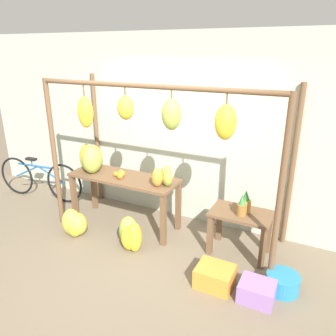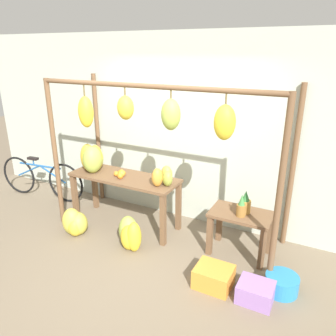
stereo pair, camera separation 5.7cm
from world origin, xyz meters
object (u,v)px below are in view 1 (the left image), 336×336
at_px(banana_pile_on_table, 92,159).
at_px(orange_pile, 120,174).
at_px(pineapple_cluster, 244,204).
at_px(fruit_crate_purple, 257,291).
at_px(blue_bucket, 282,283).
at_px(papaya_pile, 164,177).
at_px(banana_pile_ground_right, 130,234).
at_px(parked_bicycle, 40,179).
at_px(fruit_crate_white, 215,276).
at_px(banana_pile_ground_left, 75,224).

height_order(banana_pile_on_table, orange_pile, banana_pile_on_table).
xyz_separation_m(pineapple_cluster, fruit_crate_purple, (0.38, -0.76, -0.61)).
bearing_deg(blue_bucket, papaya_pile, 166.26).
distance_m(banana_pile_ground_right, parked_bicycle, 2.40).
relative_size(banana_pile_ground_right, fruit_crate_white, 1.04).
height_order(banana_pile_ground_right, parked_bicycle, parked_bicycle).
distance_m(banana_pile_ground_left, fruit_crate_purple, 2.65).
bearing_deg(fruit_crate_white, pineapple_cluster, 82.59).
relative_size(banana_pile_ground_left, parked_bicycle, 0.26).
xyz_separation_m(banana_pile_on_table, banana_pile_ground_left, (0.06, -0.55, -0.82)).
relative_size(pineapple_cluster, banana_pile_ground_right, 0.70).
xyz_separation_m(blue_bucket, papaya_pile, (-1.71, 0.42, 0.82)).
distance_m(fruit_crate_white, blue_bucket, 0.75).
bearing_deg(banana_pile_ground_right, parked_bicycle, 164.99).
bearing_deg(papaya_pile, blue_bucket, -13.74).
relative_size(banana_pile_on_table, pineapple_cluster, 1.48).
bearing_deg(fruit_crate_purple, banana_pile_ground_left, 176.83).
height_order(banana_pile_ground_left, fruit_crate_purple, banana_pile_ground_left).
bearing_deg(blue_bucket, banana_pile_ground_left, -177.45).
xyz_separation_m(banana_pile_ground_left, banana_pile_ground_right, (0.90, 0.08, 0.03)).
distance_m(banana_pile_ground_right, blue_bucket, 1.98).
height_order(fruit_crate_white, papaya_pile, papaya_pile).
bearing_deg(banana_pile_on_table, banana_pile_ground_right, -26.56).
xyz_separation_m(banana_pile_ground_left, papaya_pile, (1.17, 0.55, 0.75)).
bearing_deg(banana_pile_ground_right, papaya_pile, 60.28).
distance_m(banana_pile_on_table, parked_bicycle, 1.49).
xyz_separation_m(parked_bicycle, fruit_crate_purple, (4.06, -0.84, -0.26)).
relative_size(orange_pile, banana_pile_ground_right, 0.46).
distance_m(pineapple_cluster, papaya_pile, 1.12).
bearing_deg(fruit_crate_white, papaya_pile, 146.07).
bearing_deg(pineapple_cluster, banana_pile_on_table, -178.67).
bearing_deg(orange_pile, blue_bucket, -9.67).
height_order(parked_bicycle, fruit_crate_purple, parked_bicycle).
bearing_deg(pineapple_cluster, banana_pile_ground_left, -164.96).
bearing_deg(banana_pile_on_table, banana_pile_ground_left, -83.91).
xyz_separation_m(blue_bucket, fruit_crate_purple, (-0.22, -0.27, 0.00)).
bearing_deg(parked_bicycle, banana_pile_ground_right, -15.01).
relative_size(fruit_crate_white, papaya_pile, 1.29).
xyz_separation_m(banana_pile_ground_left, fruit_crate_purple, (2.65, -0.15, -0.07)).
bearing_deg(papaya_pile, pineapple_cluster, 3.31).
distance_m(pineapple_cluster, fruit_crate_purple, 1.05).
bearing_deg(orange_pile, fruit_crate_purple, -17.39).
bearing_deg(blue_bucket, banana_pile_ground_right, -178.49).
distance_m(banana_pile_on_table, banana_pile_ground_left, 0.99).
bearing_deg(banana_pile_ground_right, orange_pile, 133.46).
relative_size(orange_pile, pineapple_cluster, 0.66).
bearing_deg(orange_pile, banana_pile_ground_right, -46.54).
bearing_deg(banana_pile_ground_left, papaya_pile, 25.05).
relative_size(banana_pile_ground_right, blue_bucket, 1.18).
bearing_deg(banana_pile_on_table, blue_bucket, -8.28).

